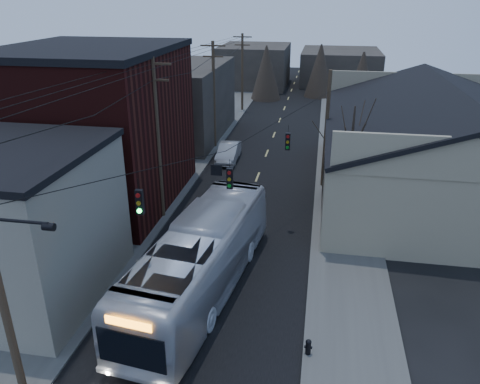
{
  "coord_description": "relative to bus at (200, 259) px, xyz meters",
  "views": [
    {
      "loc": [
        4.58,
        -7.79,
        13.28
      ],
      "look_at": [
        0.39,
        15.92,
        3.0
      ],
      "focal_mm": 35.0,
      "sensor_mm": 36.0,
      "label": 1
    }
  ],
  "objects": [
    {
      "name": "building_clapboard",
      "position": [
        -8.48,
        -1.45,
        1.69
      ],
      "size": [
        8.0,
        8.0,
        7.0
      ],
      "primitive_type": "cube",
      "color": "slate",
      "rests_on": "ground"
    },
    {
      "name": "road_surface",
      "position": [
        0.52,
        19.55,
        -1.8
      ],
      "size": [
        9.0,
        110.0,
        0.02
      ],
      "primitive_type": "cube",
      "color": "black",
      "rests_on": "ground"
    },
    {
      "name": "sidewalk_left",
      "position": [
        -5.98,
        19.55,
        -1.75
      ],
      "size": [
        4.0,
        110.0,
        0.12
      ],
      "primitive_type": "cube",
      "color": "#474744",
      "rests_on": "ground"
    },
    {
      "name": "building_brick",
      "position": [
        -9.48,
        9.55,
        3.19
      ],
      "size": [
        10.0,
        12.0,
        10.0
      ],
      "primitive_type": "cube",
      "color": "black",
      "rests_on": "ground"
    },
    {
      "name": "bare_tree",
      "position": [
        7.02,
        9.55,
        1.79
      ],
      "size": [
        0.4,
        0.4,
        7.2
      ],
      "primitive_type": "cone",
      "color": "black",
      "rests_on": "ground"
    },
    {
      "name": "utility_lines",
      "position": [
        -2.59,
        13.69,
        3.14
      ],
      "size": [
        11.24,
        45.28,
        10.5
      ],
      "color": "#382B1E",
      "rests_on": "ground"
    },
    {
      "name": "sidewalk_right",
      "position": [
        7.02,
        19.55,
        -1.75
      ],
      "size": [
        4.0,
        110.0,
        0.12
      ],
      "primitive_type": "cube",
      "color": "#474744",
      "rests_on": "ground"
    },
    {
      "name": "building_left_far",
      "position": [
        -8.98,
        25.55,
        1.69
      ],
      "size": [
        9.0,
        14.0,
        7.0
      ],
      "primitive_type": "cube",
      "color": "#2E2A25",
      "rests_on": "ground"
    },
    {
      "name": "building_far_left",
      "position": [
        -5.48,
        54.55,
        1.19
      ],
      "size": [
        10.0,
        12.0,
        6.0
      ],
      "primitive_type": "cube",
      "color": "#2E2A25",
      "rests_on": "ground"
    },
    {
      "name": "bus",
      "position": [
        0.0,
        0.0,
        0.0
      ],
      "size": [
        4.7,
        13.28,
        3.62
      ],
      "primitive_type": "imported",
      "rotation": [
        0.0,
        0.0,
        3.01
      ],
      "color": "silver",
      "rests_on": "ground"
    },
    {
      "name": "fire_hydrant",
      "position": [
        5.22,
        -3.48,
        -1.33
      ],
      "size": [
        0.32,
        0.23,
        0.68
      ],
      "rotation": [
        0.0,
        0.0,
        -0.05
      ],
      "color": "black",
      "rests_on": "sidewalk_right"
    },
    {
      "name": "building_far_right",
      "position": [
        7.52,
        59.55,
        0.69
      ],
      "size": [
        12.0,
        14.0,
        5.0
      ],
      "primitive_type": "cube",
      "color": "#2E2A25",
      "rests_on": "ground"
    },
    {
      "name": "warehouse",
      "position": [
        13.52,
        14.55,
        0.89
      ],
      "size": [
        16.16,
        20.6,
        7.73
      ],
      "color": "gray",
      "rests_on": "ground"
    },
    {
      "name": "parked_car",
      "position": [
        -2.48,
        19.01,
        -1.06
      ],
      "size": [
        1.72,
        4.61,
        1.5
      ],
      "primitive_type": "imported",
      "rotation": [
        0.0,
        0.0,
        0.03
      ],
      "color": "#9A9CA1",
      "rests_on": "ground"
    }
  ]
}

